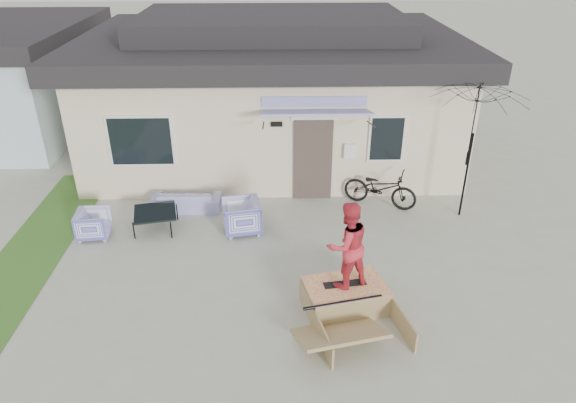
{
  "coord_description": "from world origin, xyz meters",
  "views": [
    {
      "loc": [
        0.04,
        -7.47,
        6.2
      ],
      "look_at": [
        0.3,
        1.8,
        1.3
      ],
      "focal_mm": 32.47,
      "sensor_mm": 36.0,
      "label": 1
    }
  ],
  "objects_px": {
    "patio_umbrella": "(471,148)",
    "skater": "(347,244)",
    "skateboard": "(345,283)",
    "loveseat": "(186,197)",
    "armchair_left": "(93,223)",
    "bicycle": "(381,184)",
    "skate_ramp": "(345,296)",
    "armchair_right": "(242,215)",
    "coffee_table": "(156,220)"
  },
  "relations": [
    {
      "from": "armchair_left",
      "to": "patio_umbrella",
      "type": "xyz_separation_m",
      "value": [
        8.55,
        0.76,
        1.39
      ]
    },
    {
      "from": "patio_umbrella",
      "to": "armchair_left",
      "type": "bearing_deg",
      "value": -174.95
    },
    {
      "from": "bicycle",
      "to": "skate_ramp",
      "type": "height_order",
      "value": "bicycle"
    },
    {
      "from": "loveseat",
      "to": "skateboard",
      "type": "height_order",
      "value": "loveseat"
    },
    {
      "from": "armchair_left",
      "to": "armchair_right",
      "type": "distance_m",
      "value": 3.31
    },
    {
      "from": "skateboard",
      "to": "skater",
      "type": "height_order",
      "value": "skater"
    },
    {
      "from": "patio_umbrella",
      "to": "skateboard",
      "type": "height_order",
      "value": "patio_umbrella"
    },
    {
      "from": "skate_ramp",
      "to": "loveseat",
      "type": "bearing_deg",
      "value": 118.76
    },
    {
      "from": "armchair_left",
      "to": "skater",
      "type": "relative_size",
      "value": 0.43
    },
    {
      "from": "loveseat",
      "to": "armchair_left",
      "type": "bearing_deg",
      "value": 34.89
    },
    {
      "from": "patio_umbrella",
      "to": "skater",
      "type": "bearing_deg",
      "value": -134.08
    },
    {
      "from": "loveseat",
      "to": "patio_umbrella",
      "type": "height_order",
      "value": "patio_umbrella"
    },
    {
      "from": "patio_umbrella",
      "to": "coffee_table",
      "type": "bearing_deg",
      "value": -176.25
    },
    {
      "from": "bicycle",
      "to": "skateboard",
      "type": "relative_size",
      "value": 2.37
    },
    {
      "from": "patio_umbrella",
      "to": "skater",
      "type": "relative_size",
      "value": 1.56
    },
    {
      "from": "armchair_right",
      "to": "skateboard",
      "type": "height_order",
      "value": "armchair_right"
    },
    {
      "from": "loveseat",
      "to": "skate_ramp",
      "type": "height_order",
      "value": "loveseat"
    },
    {
      "from": "armchair_right",
      "to": "coffee_table",
      "type": "distance_m",
      "value": 2.0
    },
    {
      "from": "armchair_left",
      "to": "coffee_table",
      "type": "relative_size",
      "value": 0.77
    },
    {
      "from": "loveseat",
      "to": "patio_umbrella",
      "type": "distance_m",
      "value": 6.83
    },
    {
      "from": "loveseat",
      "to": "skater",
      "type": "xyz_separation_m",
      "value": [
        3.43,
        -3.83,
        1.01
      ]
    },
    {
      "from": "skateboard",
      "to": "armchair_right",
      "type": "bearing_deg",
      "value": 118.0
    },
    {
      "from": "armchair_left",
      "to": "armchair_right",
      "type": "bearing_deg",
      "value": -91.92
    },
    {
      "from": "bicycle",
      "to": "skate_ramp",
      "type": "xyz_separation_m",
      "value": [
        -1.35,
        -3.94,
        -0.35
      ]
    },
    {
      "from": "loveseat",
      "to": "skateboard",
      "type": "bearing_deg",
      "value": 133.36
    },
    {
      "from": "bicycle",
      "to": "skater",
      "type": "bearing_deg",
      "value": -174.72
    },
    {
      "from": "skateboard",
      "to": "skater",
      "type": "distance_m",
      "value": 0.84
    },
    {
      "from": "armchair_left",
      "to": "skateboard",
      "type": "distance_m",
      "value": 5.91
    },
    {
      "from": "skateboard",
      "to": "armchair_left",
      "type": "bearing_deg",
      "value": 145.68
    },
    {
      "from": "armchair_right",
      "to": "skate_ramp",
      "type": "bearing_deg",
      "value": 25.9
    },
    {
      "from": "coffee_table",
      "to": "patio_umbrella",
      "type": "bearing_deg",
      "value": 3.75
    },
    {
      "from": "armchair_left",
      "to": "bicycle",
      "type": "xyz_separation_m",
      "value": [
        6.68,
        1.31,
        0.23
      ]
    },
    {
      "from": "armchair_left",
      "to": "patio_umbrella",
      "type": "distance_m",
      "value": 8.7
    },
    {
      "from": "loveseat",
      "to": "skate_ramp",
      "type": "relative_size",
      "value": 0.89
    },
    {
      "from": "armchair_right",
      "to": "skateboard",
      "type": "bearing_deg",
      "value": 26.22
    },
    {
      "from": "bicycle",
      "to": "skater",
      "type": "xyz_separation_m",
      "value": [
        -1.37,
        -3.89,
        0.76
      ]
    },
    {
      "from": "patio_umbrella",
      "to": "skateboard",
      "type": "bearing_deg",
      "value": -134.08
    },
    {
      "from": "loveseat",
      "to": "bicycle",
      "type": "xyz_separation_m",
      "value": [
        4.79,
        0.06,
        0.25
      ]
    },
    {
      "from": "armchair_right",
      "to": "bicycle",
      "type": "xyz_separation_m",
      "value": [
        3.37,
        1.16,
        0.17
      ]
    },
    {
      "from": "bicycle",
      "to": "coffee_table",
      "type": "bearing_deg",
      "value": 125.42
    },
    {
      "from": "skater",
      "to": "patio_umbrella",
      "type": "bearing_deg",
      "value": -158.0
    },
    {
      "from": "loveseat",
      "to": "skateboard",
      "type": "distance_m",
      "value": 5.14
    },
    {
      "from": "armchair_right",
      "to": "patio_umbrella",
      "type": "xyz_separation_m",
      "value": [
        5.25,
        0.61,
        1.33
      ]
    },
    {
      "from": "armchair_left",
      "to": "armchair_right",
      "type": "height_order",
      "value": "armchair_right"
    },
    {
      "from": "loveseat",
      "to": "patio_umbrella",
      "type": "xyz_separation_m",
      "value": [
        6.66,
        -0.49,
        1.42
      ]
    },
    {
      "from": "coffee_table",
      "to": "skateboard",
      "type": "xyz_separation_m",
      "value": [
        3.99,
        -2.87,
        0.27
      ]
    },
    {
      "from": "loveseat",
      "to": "bicycle",
      "type": "relative_size",
      "value": 0.93
    },
    {
      "from": "armchair_right",
      "to": "coffee_table",
      "type": "relative_size",
      "value": 0.91
    },
    {
      "from": "bicycle",
      "to": "patio_umbrella",
      "type": "bearing_deg",
      "value": -81.75
    },
    {
      "from": "skate_ramp",
      "to": "skateboard",
      "type": "relative_size",
      "value": 2.46
    }
  ]
}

